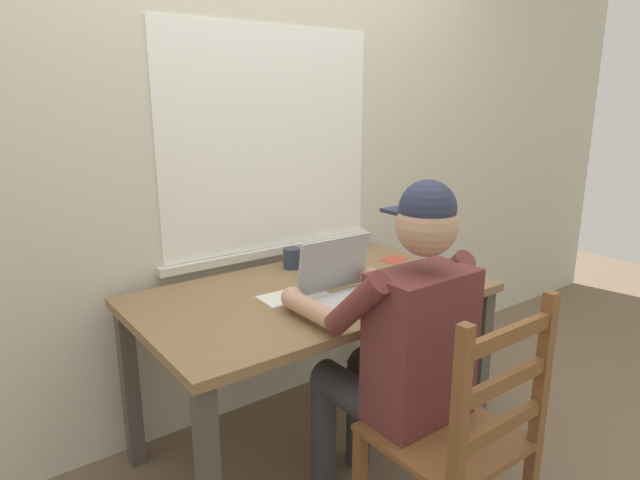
{
  "coord_description": "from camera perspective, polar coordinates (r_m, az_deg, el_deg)",
  "views": [
    {
      "loc": [
        -1.21,
        -1.67,
        1.48
      ],
      "look_at": [
        0.0,
        -0.05,
        0.95
      ],
      "focal_mm": 30.48,
      "sensor_mm": 36.0,
      "label": 1
    }
  ],
  "objects": [
    {
      "name": "wooden_chair",
      "position": [
        1.83,
        14.5,
        -19.66
      ],
      "size": [
        0.42,
        0.42,
        0.94
      ],
      "color": "brown",
      "rests_on": "ground"
    },
    {
      "name": "laptop",
      "position": [
        2.08,
        2.86,
        -4.91
      ],
      "size": [
        0.33,
        0.28,
        0.23
      ],
      "color": "#ADAFB2",
      "rests_on": "desk"
    },
    {
      "name": "ground_plane",
      "position": [
        2.54,
        -0.75,
        -20.91
      ],
      "size": [
        8.0,
        8.0,
        0.0
      ],
      "primitive_type": "plane",
      "color": "brown"
    },
    {
      "name": "book_stack_main",
      "position": [
        2.35,
        1.1,
        -2.88
      ],
      "size": [
        0.21,
        0.17,
        0.08
      ],
      "color": "#38844C",
      "rests_on": "desk"
    },
    {
      "name": "desk",
      "position": [
        2.23,
        -0.8,
        -7.47
      ],
      "size": [
        1.4,
        0.82,
        0.73
      ],
      "color": "olive",
      "rests_on": "ground"
    },
    {
      "name": "seated_person",
      "position": [
        1.88,
        8.18,
        -10.47
      ],
      "size": [
        0.5,
        0.6,
        1.24
      ],
      "color": "brown",
      "rests_on": "ground"
    },
    {
      "name": "back_wall",
      "position": [
        2.49,
        -7.58,
        10.4
      ],
      "size": [
        6.0,
        0.08,
        2.6
      ],
      "color": "beige",
      "rests_on": "ground"
    },
    {
      "name": "computer_mouse",
      "position": [
        2.23,
        7.79,
        -4.71
      ],
      "size": [
        0.06,
        0.1,
        0.03
      ],
      "primitive_type": "ellipsoid",
      "color": "#ADAFB2",
      "rests_on": "desk"
    },
    {
      "name": "coffee_mug_white",
      "position": [
        2.55,
        2.38,
        -1.38
      ],
      "size": [
        0.11,
        0.08,
        0.09
      ],
      "color": "beige",
      "rests_on": "desk"
    },
    {
      "name": "paper_pile_near_laptop",
      "position": [
        2.12,
        -2.86,
        -5.91
      ],
      "size": [
        0.26,
        0.15,
        0.01
      ],
      "primitive_type": "cube",
      "rotation": [
        0.0,
        0.0,
        -0.04
      ],
      "color": "silver",
      "rests_on": "desk"
    },
    {
      "name": "coffee_mug_dark",
      "position": [
        2.47,
        -2.95,
        -1.91
      ],
      "size": [
        0.11,
        0.08,
        0.09
      ],
      "color": "#2D384C",
      "rests_on": "desk"
    },
    {
      "name": "landscape_photo_print",
      "position": [
        2.63,
        7.79,
        -2.05
      ],
      "size": [
        0.15,
        0.12,
        0.0
      ],
      "primitive_type": "cube",
      "rotation": [
        0.0,
        0.0,
        0.27
      ],
      "color": "#C63D33",
      "rests_on": "desk"
    }
  ]
}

